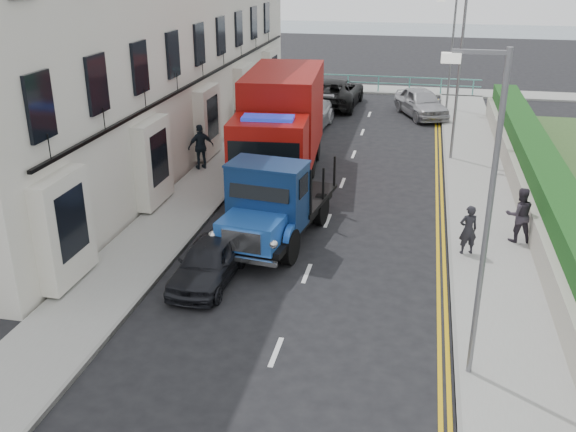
{
  "coord_description": "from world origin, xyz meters",
  "views": [
    {
      "loc": [
        2.83,
        -14.16,
        8.55
      ],
      "look_at": [
        -0.73,
        2.82,
        1.4
      ],
      "focal_mm": 40.0,
      "sensor_mm": 36.0,
      "label": 1
    }
  ],
  "objects_px": {
    "lamp_mid": "(456,69)",
    "pedestrian_east_near": "(468,230)",
    "parked_car_front": "(209,261)",
    "bedford_lorry": "(270,208)",
    "lamp_near": "(483,205)",
    "lamp_far": "(451,40)",
    "red_lorry": "(281,124)"
  },
  "relations": [
    {
      "from": "bedford_lorry",
      "to": "red_lorry",
      "type": "bearing_deg",
      "value": 107.05
    },
    {
      "from": "red_lorry",
      "to": "parked_car_front",
      "type": "relative_size",
      "value": 2.28
    },
    {
      "from": "bedford_lorry",
      "to": "pedestrian_east_near",
      "type": "distance_m",
      "value": 6.0
    },
    {
      "from": "lamp_mid",
      "to": "parked_car_front",
      "type": "bearing_deg",
      "value": -117.53
    },
    {
      "from": "bedford_lorry",
      "to": "parked_car_front",
      "type": "distance_m",
      "value": 2.95
    },
    {
      "from": "lamp_mid",
      "to": "parked_car_front",
      "type": "height_order",
      "value": "lamp_mid"
    },
    {
      "from": "red_lorry",
      "to": "pedestrian_east_near",
      "type": "xyz_separation_m",
      "value": [
        7.05,
        -6.03,
        -1.35
      ]
    },
    {
      "from": "lamp_far",
      "to": "pedestrian_east_near",
      "type": "distance_m",
      "value": 20.16
    },
    {
      "from": "parked_car_front",
      "to": "lamp_near",
      "type": "bearing_deg",
      "value": -22.28
    },
    {
      "from": "lamp_far",
      "to": "bedford_lorry",
      "type": "xyz_separation_m",
      "value": [
        -5.64,
        -20.36,
        -2.74
      ]
    },
    {
      "from": "bedford_lorry",
      "to": "pedestrian_east_near",
      "type": "relative_size",
      "value": 3.88
    },
    {
      "from": "lamp_mid",
      "to": "pedestrian_east_near",
      "type": "distance_m",
      "value": 10.4
    },
    {
      "from": "lamp_mid",
      "to": "parked_car_front",
      "type": "xyz_separation_m",
      "value": [
        -6.78,
        -13.0,
        -3.38
      ]
    },
    {
      "from": "lamp_near",
      "to": "bedford_lorry",
      "type": "bearing_deg",
      "value": 135.0
    },
    {
      "from": "lamp_mid",
      "to": "parked_car_front",
      "type": "relative_size",
      "value": 1.94
    },
    {
      "from": "bedford_lorry",
      "to": "parked_car_front",
      "type": "relative_size",
      "value": 1.66
    },
    {
      "from": "lamp_mid",
      "to": "pedestrian_east_near",
      "type": "xyz_separation_m",
      "value": [
        0.33,
        -9.92,
        -3.11
      ]
    },
    {
      "from": "lamp_near",
      "to": "lamp_far",
      "type": "distance_m",
      "value": 26.0
    },
    {
      "from": "lamp_far",
      "to": "parked_car_front",
      "type": "distance_m",
      "value": 24.22
    },
    {
      "from": "lamp_mid",
      "to": "red_lorry",
      "type": "height_order",
      "value": "lamp_mid"
    },
    {
      "from": "lamp_near",
      "to": "pedestrian_east_near",
      "type": "distance_m",
      "value": 6.83
    },
    {
      "from": "lamp_near",
      "to": "parked_car_front",
      "type": "relative_size",
      "value": 1.94
    },
    {
      "from": "lamp_mid",
      "to": "lamp_far",
      "type": "xyz_separation_m",
      "value": [
        0.0,
        10.0,
        0.0
      ]
    },
    {
      "from": "bedford_lorry",
      "to": "parked_car_front",
      "type": "height_order",
      "value": "bedford_lorry"
    },
    {
      "from": "lamp_mid",
      "to": "lamp_far",
      "type": "relative_size",
      "value": 1.0
    },
    {
      "from": "lamp_near",
      "to": "red_lorry",
      "type": "xyz_separation_m",
      "value": [
        -6.72,
        12.11,
        -1.76
      ]
    },
    {
      "from": "lamp_near",
      "to": "red_lorry",
      "type": "height_order",
      "value": "lamp_near"
    },
    {
      "from": "parked_car_front",
      "to": "bedford_lorry",
      "type": "bearing_deg",
      "value": 68.4
    },
    {
      "from": "lamp_far",
      "to": "lamp_near",
      "type": "bearing_deg",
      "value": -90.0
    },
    {
      "from": "lamp_mid",
      "to": "red_lorry",
      "type": "relative_size",
      "value": 0.85
    },
    {
      "from": "lamp_far",
      "to": "bedford_lorry",
      "type": "distance_m",
      "value": 21.3
    },
    {
      "from": "lamp_near",
      "to": "lamp_far",
      "type": "xyz_separation_m",
      "value": [
        0.0,
        26.0,
        0.0
      ]
    }
  ]
}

